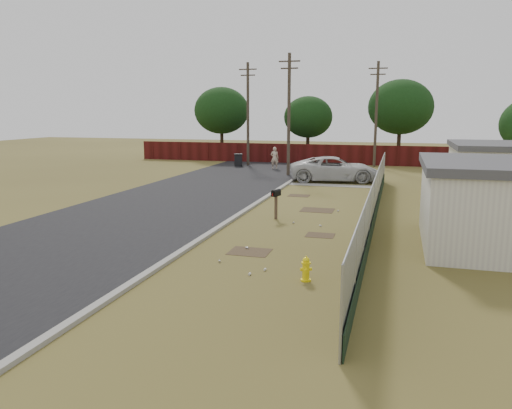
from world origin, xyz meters
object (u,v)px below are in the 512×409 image
(fire_hydrant, at_px, (306,269))
(trash_bin, at_px, (238,160))
(pickup_truck, at_px, (335,169))
(pedestrian, at_px, (275,158))
(mailbox, at_px, (276,196))

(fire_hydrant, bearing_deg, trash_bin, 111.52)
(pickup_truck, xyz_separation_m, trash_bin, (-9.40, 7.32, -0.29))
(pickup_truck, bearing_deg, pedestrian, 32.77)
(fire_hydrant, relative_size, mailbox, 0.55)
(mailbox, xyz_separation_m, pedestrian, (-4.80, 19.29, -0.14))
(mailbox, distance_m, pickup_truck, 13.16)
(pedestrian, relative_size, trash_bin, 1.67)
(mailbox, height_order, pedestrian, pedestrian)
(fire_hydrant, bearing_deg, pickup_truck, 94.84)
(trash_bin, bearing_deg, mailbox, -67.72)
(pickup_truck, bearing_deg, fire_hydrant, 174.28)
(mailbox, distance_m, pedestrian, 19.88)
(mailbox, xyz_separation_m, trash_bin, (-8.37, 20.44, -0.50))
(pickup_truck, bearing_deg, trash_bin, 41.53)
(fire_hydrant, distance_m, pedestrian, 28.26)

